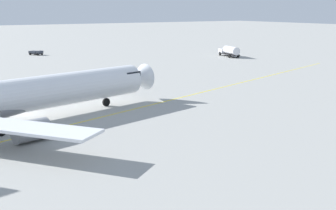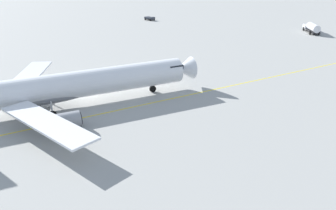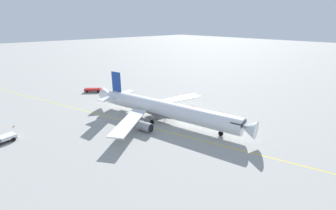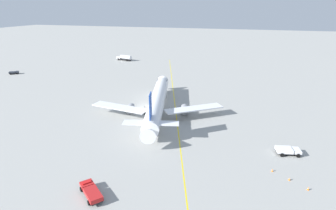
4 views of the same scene
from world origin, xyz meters
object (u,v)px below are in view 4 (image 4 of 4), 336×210
object	(u,v)px
safety_cone_mid	(289,179)
safety_cone_far	(308,188)
airliner_main	(157,103)
ops_pickup_truck	(91,192)
safety_cone_near	(272,170)
baggage_truck_truck	(14,72)
pushback_tug_truck	(288,150)
fuel_tanker_truck	(125,58)

from	to	relation	value
safety_cone_mid	safety_cone_far	size ratio (longest dim) A/B	1.00
airliner_main	ops_pickup_truck	world-z (taller)	airliner_main
ops_pickup_truck	safety_cone_near	xyz separation A→B (m)	(27.54, 15.44, -0.53)
baggage_truck_truck	airliner_main	bearing A→B (deg)	-51.56
safety_cone_near	baggage_truck_truck	bearing A→B (deg)	155.57
baggage_truck_truck	safety_cone_mid	distance (m)	117.69
safety_cone_far	pushback_tug_truck	bearing A→B (deg)	100.51
fuel_tanker_truck	safety_cone_near	distance (m)	115.41
pushback_tug_truck	safety_cone_mid	distance (m)	9.45
baggage_truck_truck	safety_cone_near	distance (m)	114.44
fuel_tanker_truck	ops_pickup_truck	distance (m)	114.75
safety_cone_far	safety_cone_mid	bearing A→B (deg)	143.11
safety_cone_far	baggage_truck_truck	bearing A→B (deg)	154.90
pushback_tug_truck	ops_pickup_truck	bearing A→B (deg)	-155.42
safety_cone_near	safety_cone_mid	distance (m)	3.32
airliner_main	safety_cone_far	bearing A→B (deg)	-140.35
ops_pickup_truck	safety_cone_far	distance (m)	34.79
fuel_tanker_truck	baggage_truck_truck	distance (m)	54.11
baggage_truck_truck	safety_cone_mid	bearing A→B (deg)	-57.34
ops_pickup_truck	safety_cone_mid	size ratio (longest dim) A/B	10.33
baggage_truck_truck	ops_pickup_truck	distance (m)	99.07
safety_cone_mid	safety_cone_near	bearing A→B (deg)	143.11
ops_pickup_truck	safety_cone_mid	distance (m)	33.06
airliner_main	pushback_tug_truck	world-z (taller)	airliner_main
pushback_tug_truck	safety_cone_far	size ratio (longest dim) A/B	9.11
airliner_main	baggage_truck_truck	world-z (taller)	airliner_main
pushback_tug_truck	ops_pickup_truck	xyz separation A→B (m)	(-30.72, -22.87, 0.01)
pushback_tug_truck	safety_cone_mid	size ratio (longest dim) A/B	9.11
safety_cone_near	safety_cone_mid	world-z (taller)	same
airliner_main	safety_cone_mid	distance (m)	39.68
safety_cone_mid	ops_pickup_truck	bearing A→B (deg)	-155.99
fuel_tanker_truck	pushback_tug_truck	size ratio (longest dim) A/B	1.87
fuel_tanker_truck	safety_cone_near	xyz separation A→B (m)	(71.60, -90.50, -1.30)
ops_pickup_truck	safety_cone_near	distance (m)	31.58
fuel_tanker_truck	ops_pickup_truck	xyz separation A→B (m)	(44.06, -105.95, -0.76)
fuel_tanker_truck	pushback_tug_truck	world-z (taller)	fuel_tanker_truck
airliner_main	safety_cone_near	xyz separation A→B (m)	(29.20, -21.49, -2.74)
pushback_tug_truck	baggage_truck_truck	size ratio (longest dim) A/B	1.19
fuel_tanker_truck	safety_cone_far	size ratio (longest dim) A/B	16.99
airliner_main	fuel_tanker_truck	world-z (taller)	airliner_main
ops_pickup_truck	safety_cone_near	world-z (taller)	ops_pickup_truck
pushback_tug_truck	safety_cone_near	bearing A→B (deg)	-125.25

